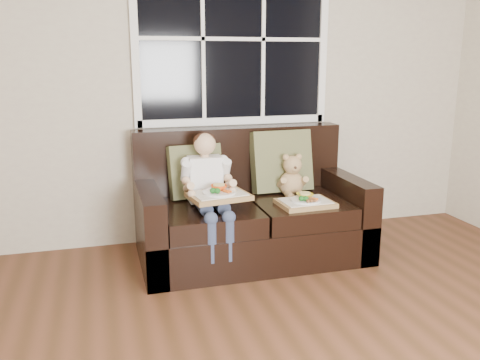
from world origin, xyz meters
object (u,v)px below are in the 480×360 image
object	(u,v)px
loveseat	(249,216)
tray_right	(305,202)
child	(208,182)
teddy_bear	(292,178)
tray_left	(219,194)

from	to	relation	value
loveseat	tray_right	bearing A→B (deg)	-41.41
loveseat	child	distance (m)	0.49
teddy_bear	tray_right	bearing A→B (deg)	-87.22
teddy_bear	tray_right	distance (m)	0.31
tray_left	teddy_bear	bearing A→B (deg)	12.80
teddy_bear	tray_left	xyz separation A→B (m)	(-0.65, -0.26, -0.01)
loveseat	child	bearing A→B (deg)	-161.56
loveseat	teddy_bear	size ratio (longest dim) A/B	4.94
loveseat	child	size ratio (longest dim) A/B	2.10
tray_right	loveseat	bearing A→B (deg)	135.61
teddy_bear	tray_right	size ratio (longest dim) A/B	0.85
loveseat	teddy_bear	world-z (taller)	loveseat
child	tray_right	distance (m)	0.73
child	teddy_bear	bearing A→B (deg)	9.15
tray_right	child	bearing A→B (deg)	162.16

